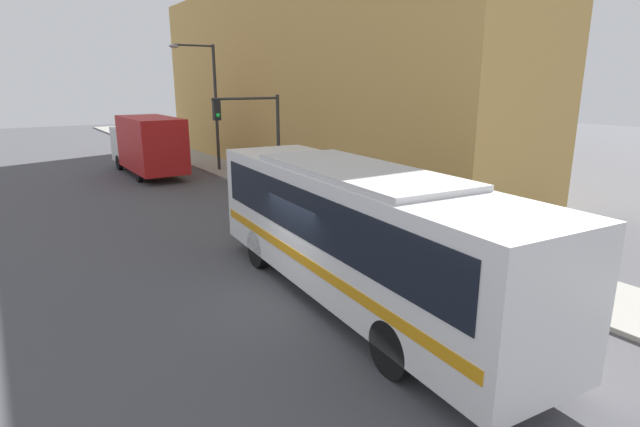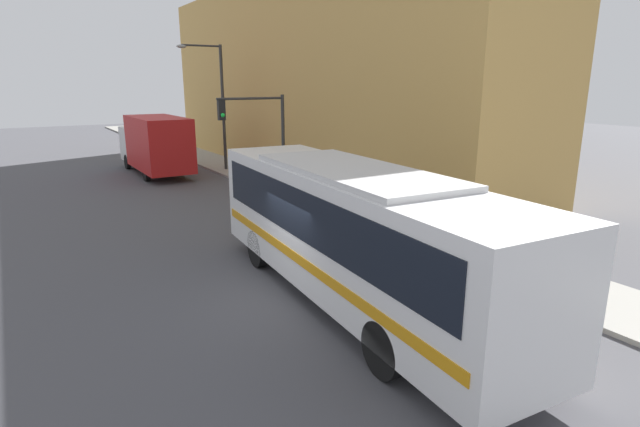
% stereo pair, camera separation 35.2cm
% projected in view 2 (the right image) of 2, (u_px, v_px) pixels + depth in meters
% --- Properties ---
extents(ground_plane, '(120.00, 120.00, 0.00)m').
position_uv_depth(ground_plane, '(303.00, 296.00, 12.64)').
color(ground_plane, '#47474C').
extents(sidewalk, '(2.78, 70.00, 0.12)m').
position_uv_depth(sidewalk, '(225.00, 166.00, 32.03)').
color(sidewalk, gray).
rests_on(sidewalk, ground_plane).
extents(building_facade, '(6.00, 31.07, 11.04)m').
position_uv_depth(building_facade, '(311.00, 78.00, 30.07)').
color(building_facade, tan).
rests_on(building_facade, ground_plane).
extents(city_bus, '(3.39, 11.13, 3.35)m').
position_uv_depth(city_bus, '(352.00, 226.00, 11.77)').
color(city_bus, white).
rests_on(city_bus, ground_plane).
extents(delivery_truck, '(2.45, 8.06, 3.37)m').
position_uv_depth(delivery_truck, '(155.00, 143.00, 29.01)').
color(delivery_truck, '#B21919').
rests_on(delivery_truck, ground_plane).
extents(fire_hydrant, '(0.27, 0.36, 0.72)m').
position_uv_depth(fire_hydrant, '(396.00, 225.00, 17.12)').
color(fire_hydrant, '#999999').
rests_on(fire_hydrant, sidewalk).
extents(traffic_light_pole, '(3.28, 0.35, 4.57)m').
position_uv_depth(traffic_light_pole, '(259.00, 126.00, 22.73)').
color(traffic_light_pole, '#2D2D2D').
rests_on(traffic_light_pole, sidewalk).
extents(parking_meter, '(0.14, 0.14, 1.39)m').
position_uv_depth(parking_meter, '(300.00, 179.00, 22.38)').
color(parking_meter, '#2D2D2D').
rests_on(parking_meter, sidewalk).
extents(street_lamp, '(2.64, 0.28, 7.23)m').
position_uv_depth(street_lamp, '(217.00, 97.00, 29.25)').
color(street_lamp, '#2D2D2D').
rests_on(street_lamp, sidewalk).
extents(pedestrian_near_corner, '(0.34, 0.34, 1.77)m').
position_uv_depth(pedestrian_near_corner, '(271.00, 162.00, 27.41)').
color(pedestrian_near_corner, '#23283D').
rests_on(pedestrian_near_corner, sidewalk).
extents(pedestrian_mid_block, '(0.34, 0.34, 1.62)m').
position_uv_depth(pedestrian_mid_block, '(266.00, 167.00, 26.02)').
color(pedestrian_mid_block, '#47382D').
rests_on(pedestrian_mid_block, sidewalk).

